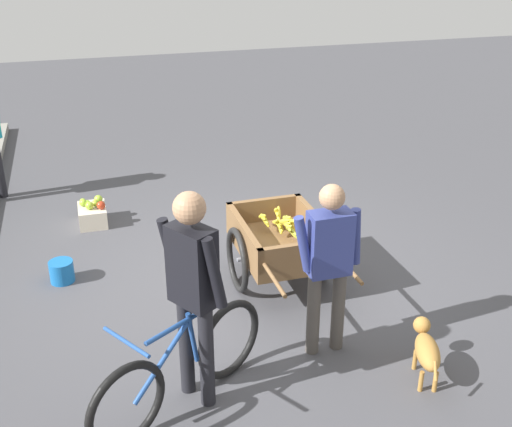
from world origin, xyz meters
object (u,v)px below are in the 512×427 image
Objects in this scene: vendor_person at (329,257)px; bicycle at (181,368)px; dog at (426,349)px; apple_crate at (93,214)px; plastic_bucket at (62,271)px; cyclist_person at (193,281)px; fruit_cart at (280,243)px.

bicycle is (-0.36, 1.27, -0.54)m from vendor_person.
apple_crate is (3.59, 2.38, -0.14)m from dog.
bicycle is at bearing -158.18° from plastic_bucket.
dog is at bearing -131.42° from vendor_person.
cyclist_person reaches higher than apple_crate.
vendor_person is at bearing -129.76° from plastic_bucket.
apple_crate is at bearing -16.03° from plastic_bucket.
fruit_cart is 3.78× the size of apple_crate.
apple_crate is at bearing 10.44° from cyclist_person.
bicycle reaches higher than apple_crate.
fruit_cart is 1.24m from vendor_person.
apple_crate is (3.04, 1.75, -0.76)m from vendor_person.
cyclist_person reaches higher than fruit_cart.
cyclist_person is at bearing -154.40° from plastic_bucket.
bicycle is 0.85× the size of cyclist_person.
plastic_bucket is (2.31, 2.74, -0.16)m from dog.
vendor_person is 1.18m from cyclist_person.
fruit_cart is 2.58× the size of dog.
plastic_bucket is (0.61, 2.10, -0.33)m from fruit_cart.
vendor_person reaches higher than dog.
plastic_bucket is 0.55× the size of apple_crate.
fruit_cart is at bearing -137.45° from apple_crate.
cyclist_person is 3.49m from apple_crate.
vendor_person is at bearing -76.08° from cyclist_person.
plastic_bucket is at bearing 50.24° from vendor_person.
apple_crate is (3.40, 0.48, -0.22)m from bicycle.
cyclist_person is at bearing 81.28° from dog.
vendor_person is (-1.15, -0.02, 0.45)m from fruit_cart.
bicycle is at bearing 84.29° from dog.
cyclist_person is at bearing -169.56° from apple_crate.
cyclist_person is (-0.28, 1.14, 0.13)m from vendor_person.
apple_crate reaches higher than plastic_bucket.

